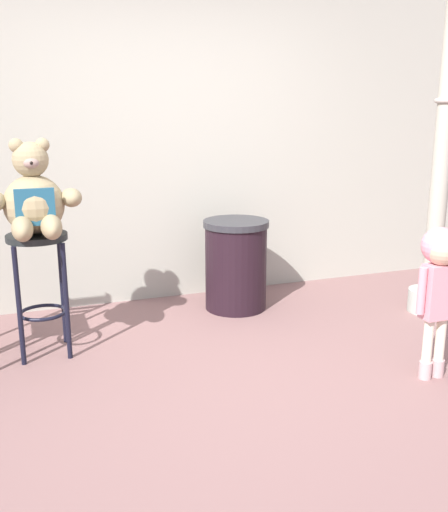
{
  "coord_description": "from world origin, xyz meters",
  "views": [
    {
      "loc": [
        -1.16,
        -2.8,
        1.61
      ],
      "look_at": [
        0.05,
        0.54,
        0.7
      ],
      "focal_mm": 40.92,
      "sensor_mm": 36.0,
      "label": 1
    }
  ],
  "objects_px": {
    "bar_stool_with_teddy": "(39,270)",
    "trash_bin": "(236,264)",
    "child_walking": "(440,271)",
    "lamppost": "(441,171)",
    "teddy_bear": "(34,201)"
  },
  "relations": [
    {
      "from": "child_walking",
      "to": "lamppost",
      "type": "xyz_separation_m",
      "value": [
        0.77,
        0.97,
        0.45
      ]
    },
    {
      "from": "bar_stool_with_teddy",
      "to": "trash_bin",
      "type": "bearing_deg",
      "value": 14.98
    },
    {
      "from": "lamppost",
      "to": "child_walking",
      "type": "bearing_deg",
      "value": -128.25
    },
    {
      "from": "bar_stool_with_teddy",
      "to": "trash_bin",
      "type": "distance_m",
      "value": 1.6
    },
    {
      "from": "teddy_bear",
      "to": "child_walking",
      "type": "bearing_deg",
      "value": -27.65
    },
    {
      "from": "child_walking",
      "to": "trash_bin",
      "type": "relative_size",
      "value": 1.28
    },
    {
      "from": "bar_stool_with_teddy",
      "to": "child_walking",
      "type": "distance_m",
      "value": 2.49
    },
    {
      "from": "bar_stool_with_teddy",
      "to": "teddy_bear",
      "type": "relative_size",
      "value": 1.36
    },
    {
      "from": "bar_stool_with_teddy",
      "to": "lamppost",
      "type": "xyz_separation_m",
      "value": [
        2.96,
        -0.21,
        0.55
      ]
    },
    {
      "from": "teddy_bear",
      "to": "trash_bin",
      "type": "height_order",
      "value": "teddy_bear"
    },
    {
      "from": "teddy_bear",
      "to": "child_walking",
      "type": "height_order",
      "value": "teddy_bear"
    },
    {
      "from": "bar_stool_with_teddy",
      "to": "child_walking",
      "type": "bearing_deg",
      "value": -28.28
    },
    {
      "from": "bar_stool_with_teddy",
      "to": "child_walking",
      "type": "relative_size",
      "value": 0.88
    },
    {
      "from": "teddy_bear",
      "to": "child_walking",
      "type": "xyz_separation_m",
      "value": [
        2.19,
        -1.15,
        -0.36
      ]
    },
    {
      "from": "child_walking",
      "to": "lamppost",
      "type": "relative_size",
      "value": 0.33
    }
  ]
}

